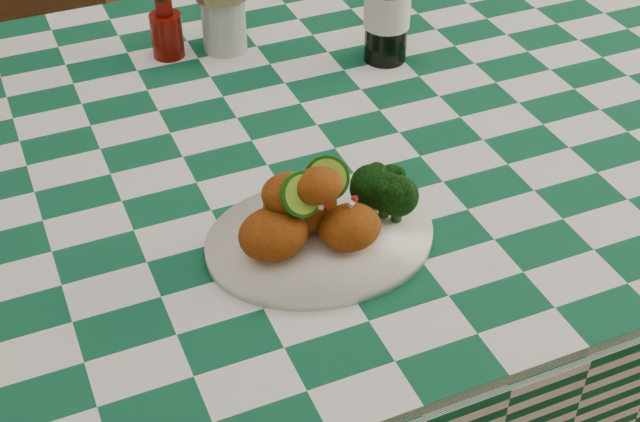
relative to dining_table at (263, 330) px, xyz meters
name	(u,v)px	position (x,y,z in m)	size (l,w,h in m)	color
dining_table	(263,330)	(0.00, 0.00, 0.00)	(1.66, 1.06, 0.79)	#0E5034
plate	(320,240)	(0.00, -0.25, 0.40)	(0.29, 0.22, 0.02)	white
fried_chicken_pile	(315,203)	(-0.01, -0.25, 0.46)	(0.16, 0.12, 0.10)	#8B3D0D
broccoli_side	(386,189)	(0.09, -0.24, 0.44)	(0.09, 0.09, 0.07)	black
ketchup_bottle	(166,23)	(-0.04, 0.29, 0.45)	(0.05, 0.05, 0.12)	#660A05
mason_jar	(224,19)	(0.05, 0.27, 0.45)	(0.09, 0.09, 0.11)	#B2BCBA
wooden_chair_left	(27,128)	(-0.28, 0.75, 0.03)	(0.38, 0.40, 0.84)	#472814
wooden_chair_right	(297,53)	(0.36, 0.72, 0.09)	(0.44, 0.46, 0.97)	#472814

